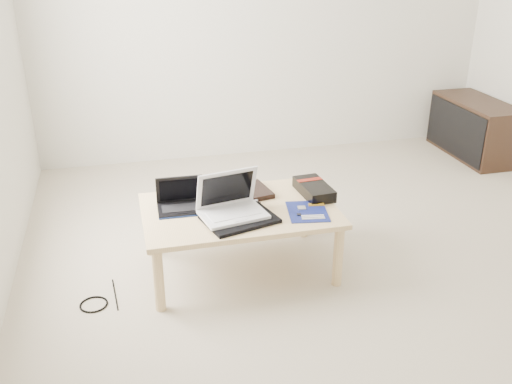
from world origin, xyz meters
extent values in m
plane|color=#B4A492|center=(0.00, 0.00, 0.00)|extent=(4.00, 4.00, 0.00)
cube|color=beige|center=(0.00, 2.05, 1.30)|extent=(4.00, 0.10, 2.60)
cube|color=#DAB783|center=(-0.69, 0.05, 0.39)|extent=(1.10, 0.70, 0.03)
cylinder|color=#DAB783|center=(-1.19, -0.25, 0.18)|extent=(0.06, 0.06, 0.37)
cylinder|color=#DAB783|center=(-0.19, -0.25, 0.18)|extent=(0.06, 0.06, 0.37)
cylinder|color=#DAB783|center=(-1.19, 0.35, 0.18)|extent=(0.06, 0.06, 0.37)
cylinder|color=#DAB783|center=(-0.19, 0.35, 0.18)|extent=(0.06, 0.06, 0.37)
cube|color=#332014|center=(1.78, 1.45, 0.25)|extent=(0.40, 0.90, 0.50)
cube|color=black|center=(1.58, 1.45, 0.25)|extent=(0.02, 0.86, 0.44)
cube|color=black|center=(-0.63, 0.23, 0.42)|extent=(0.34, 0.30, 0.03)
cube|color=black|center=(-1.02, 0.11, 0.41)|extent=(0.27, 0.19, 0.02)
cube|color=black|center=(-1.02, 0.11, 0.42)|extent=(0.22, 0.11, 0.00)
cube|color=black|center=(-1.02, 0.04, 0.42)|extent=(0.06, 0.03, 0.00)
cube|color=black|center=(-1.02, 0.18, 0.50)|extent=(0.26, 0.06, 0.17)
cube|color=black|center=(-1.02, 0.17, 0.50)|extent=(0.22, 0.05, 0.14)
cube|color=#0E1F4F|center=(-1.02, 0.02, 0.40)|extent=(0.26, 0.02, 0.01)
cube|color=black|center=(-0.69, 0.03, 0.41)|extent=(0.27, 0.23, 0.01)
cube|color=silver|center=(-0.69, 0.03, 0.41)|extent=(0.22, 0.18, 0.00)
cube|color=#B6B6BB|center=(-0.58, 0.17, 0.41)|extent=(0.09, 0.21, 0.02)
cube|color=#A09FA5|center=(-0.58, 0.17, 0.42)|extent=(0.07, 0.17, 0.00)
cube|color=black|center=(-0.72, -0.09, 0.41)|extent=(0.44, 0.37, 0.02)
cube|color=silver|center=(-0.75, -0.07, 0.43)|extent=(0.39, 0.30, 0.02)
cube|color=white|center=(-0.75, -0.07, 0.44)|extent=(0.30, 0.19, 0.00)
cube|color=silver|center=(-0.74, -0.16, 0.44)|extent=(0.08, 0.05, 0.00)
cube|color=silver|center=(-0.77, 0.02, 0.55)|extent=(0.36, 0.14, 0.23)
cube|color=black|center=(-0.77, 0.01, 0.55)|extent=(0.30, 0.11, 0.18)
cube|color=navy|center=(-0.33, -0.08, 0.40)|extent=(0.26, 0.30, 0.01)
cube|color=#B6B6BB|center=(-0.35, -0.04, 0.41)|extent=(0.05, 0.05, 0.01)
cube|color=orange|center=(-0.25, -0.01, 0.41)|extent=(0.09, 0.02, 0.01)
cube|color=orange|center=(-0.26, -0.03, 0.41)|extent=(0.09, 0.02, 0.01)
cube|color=silver|center=(-0.32, -0.15, 0.41)|extent=(0.13, 0.03, 0.01)
cube|color=silver|center=(-0.32, -0.17, 0.41)|extent=(0.13, 0.03, 0.01)
cube|color=silver|center=(-0.33, -0.19, 0.41)|extent=(0.13, 0.03, 0.01)
cube|color=black|center=(-0.39, -0.12, 0.41)|extent=(0.03, 0.03, 0.01)
cube|color=black|center=(-0.21, 0.14, 0.43)|extent=(0.18, 0.32, 0.07)
cube|color=maroon|center=(-0.22, 0.21, 0.47)|extent=(0.16, 0.05, 0.00)
torus|color=black|center=(-0.78, -0.01, 0.41)|extent=(0.14, 0.14, 0.01)
torus|color=black|center=(-1.54, -0.12, 0.01)|extent=(0.20, 0.20, 0.01)
cylinder|color=black|center=(-1.43, -0.05, 0.00)|extent=(0.03, 0.31, 0.01)
camera|label=1|loc=(-1.31, -2.82, 1.83)|focal=40.00mm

